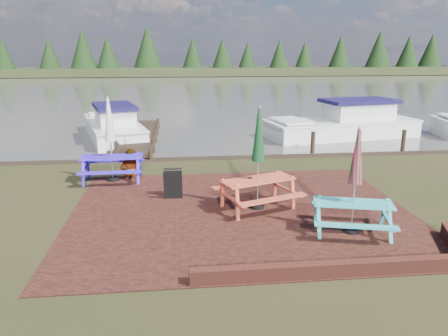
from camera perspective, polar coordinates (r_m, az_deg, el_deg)
name	(u,v)px	position (r m, az deg, el deg)	size (l,w,h in m)	color
ground	(247,227)	(10.88, 2.99, -7.64)	(120.00, 120.00, 0.00)	black
paving	(241,212)	(11.80, 2.22, -5.72)	(9.00, 7.50, 0.02)	#341410
brick_wall	(373,263)	(9.33, 18.90, -11.61)	(6.21, 1.79, 0.30)	#4C1E16
water	(191,90)	(47.10, -4.28, 10.14)	(120.00, 60.00, 0.02)	#434139
far_treeline	(185,54)	(75.91, -5.17, 14.57)	(120.00, 10.00, 8.10)	black
picnic_table_teal	(354,198)	(10.64, 16.58, -3.73)	(2.18, 2.03, 2.53)	teal
picnic_table_red	(258,175)	(11.78, 4.46, -0.85)	(2.49, 2.37, 2.77)	#BE4930
picnic_table_blue	(111,152)	(14.72, -14.50, 1.97)	(2.01, 1.79, 2.76)	#351CD2
chalkboard	(173,184)	(12.77, -6.67, -2.08)	(0.54, 0.52, 0.86)	black
jetty	(139,137)	(21.64, -11.07, 4.06)	(1.76, 9.08, 1.00)	black
boat_jetty	(114,127)	(22.93, -14.19, 5.20)	(4.03, 7.18, 1.97)	silver
boat_near	(345,125)	(23.47, 15.50, 5.44)	(8.17, 4.07, 2.11)	silver
person	(129,149)	(15.09, -12.27, 2.43)	(0.70, 0.46, 1.93)	gray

